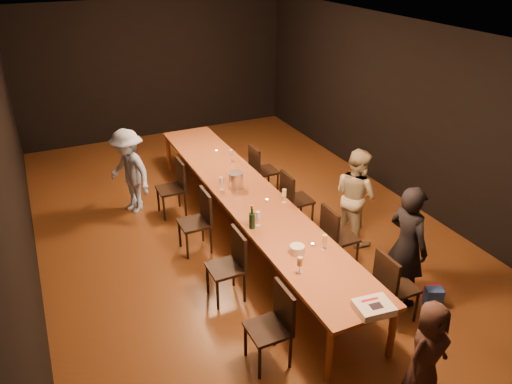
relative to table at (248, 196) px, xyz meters
name	(u,v)px	position (x,y,z in m)	size (l,w,h in m)	color
ground	(248,236)	(0.00, 0.00, -0.70)	(10.00, 10.00, 0.00)	#422310
room_shell	(247,107)	(0.00, 0.00, 1.38)	(6.04, 10.04, 3.02)	black
table	(248,196)	(0.00, 0.00, 0.00)	(0.90, 6.00, 0.75)	brown
chair_right_0	(397,286)	(0.85, -2.40, -0.24)	(0.42, 0.42, 0.93)	black
chair_right_1	(340,236)	(0.85, -1.20, -0.24)	(0.42, 0.42, 0.93)	black
chair_right_2	(297,199)	(0.85, 0.00, -0.24)	(0.42, 0.42, 0.93)	black
chair_right_3	(264,170)	(0.85, 1.20, -0.24)	(0.42, 0.42, 0.93)	black
chair_left_0	(268,328)	(-0.85, -2.40, -0.24)	(0.42, 0.42, 0.93)	black
chair_left_1	(225,267)	(-0.85, -1.20, -0.24)	(0.42, 0.42, 0.93)	black
chair_left_2	(194,223)	(-0.85, 0.00, -0.24)	(0.42, 0.42, 0.93)	black
chair_left_3	(171,188)	(-0.85, 1.20, -0.24)	(0.42, 0.42, 0.93)	black
woman_birthday	(407,246)	(1.15, -2.15, 0.10)	(0.58, 0.38, 1.59)	black
woman_tan	(356,195)	(1.43, -0.70, 0.03)	(0.71, 0.55, 1.46)	#C4B793
man_blue	(129,171)	(-1.41, 1.59, 0.02)	(0.93, 0.53, 1.44)	#97B6EA
child	(427,351)	(0.37, -3.43, -0.14)	(0.55, 0.36, 1.12)	#3E2822
gift_bag_red	(433,295)	(1.46, -2.41, -0.57)	(0.22, 0.12, 0.25)	#BC1C43
gift_bag_blue	(433,298)	(1.43, -2.46, -0.57)	(0.21, 0.14, 0.26)	#284DAF
birthday_cake	(374,307)	(0.10, -2.90, 0.09)	(0.40, 0.34, 0.09)	white
plate_stack	(297,249)	(-0.10, -1.66, 0.10)	(0.18, 0.18, 0.10)	white
champagne_bottle	(252,217)	(-0.35, -0.91, 0.22)	(0.08, 0.08, 0.33)	black
ice_bucket	(236,180)	(-0.08, 0.26, 0.17)	(0.22, 0.22, 0.24)	silver
wineglass_0	(300,265)	(-0.27, -2.02, 0.15)	(0.06, 0.06, 0.21)	beige
wineglass_1	(324,242)	(0.23, -1.74, 0.15)	(0.06, 0.06, 0.21)	beige
wineglass_2	(258,219)	(-0.25, -0.89, 0.15)	(0.06, 0.06, 0.21)	silver
wineglass_3	(284,196)	(0.36, -0.47, 0.15)	(0.06, 0.06, 0.21)	beige
wineglass_4	(221,184)	(-0.31, 0.28, 0.15)	(0.06, 0.06, 0.21)	silver
wineglass_5	(231,155)	(0.23, 1.21, 0.15)	(0.06, 0.06, 0.21)	silver
tealight_near	(313,245)	(0.15, -1.61, 0.06)	(0.05, 0.05, 0.03)	#B2B7B2
tealight_mid	(267,200)	(0.15, -0.33, 0.06)	(0.05, 0.05, 0.03)	#B2B7B2
tealight_far	(216,151)	(0.15, 1.68, 0.06)	(0.05, 0.05, 0.03)	#B2B7B2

